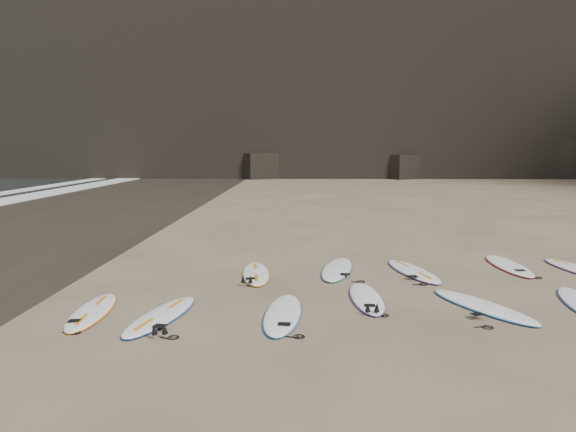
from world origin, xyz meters
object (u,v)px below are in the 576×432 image
Objects in this scene: surfboard_2 at (366,297)px; surfboard_3 at (483,306)px; surfboard_8 at (508,265)px; surfboard_7 at (413,271)px; surfboard_5 at (256,273)px; surfboard_11 at (92,311)px; surfboard_6 at (337,269)px; surfboard_0 at (161,315)px; surfboard_1 at (283,313)px.

surfboard_2 is 2.19m from surfboard_3.
surfboard_7 is at bearing -165.36° from surfboard_8.
surfboard_3 is 4.13m from surfboard_8.
surfboard_5 is at bearing 136.34° from surfboard_2.
surfboard_5 reaches higher than surfboard_2.
surfboard_8 is 9.99m from surfboard_11.
surfboard_11 is (-5.12, -1.03, 0.00)m from surfboard_2.
surfboard_6 reaches higher than surfboard_11.
surfboard_11 is at bearing -164.22° from surfboard_7.
surfboard_3 is 0.99× the size of surfboard_7.
surfboard_0 is 0.95× the size of surfboard_7.
surfboard_1 is at bearing -147.06° from surfboard_2.
surfboard_3 is 3.08m from surfboard_7.
surfboard_5 is 0.92× the size of surfboard_8.
surfboard_8 reaches higher than surfboard_3.
surfboard_2 is at bearing -47.61° from surfboard_5.
surfboard_5 is at bearing 172.30° from surfboard_7.
surfboard_8 reaches higher than surfboard_5.
surfboard_6 is (1.23, 3.76, 0.00)m from surfboard_1.
surfboard_6 is (1.96, 0.50, 0.00)m from surfboard_5.
surfboard_3 is at bearing -89.08° from surfboard_7.
surfboard_3 is (2.12, -0.56, 0.00)m from surfboard_2.
surfboard_1 is at bearing -143.37° from surfboard_8.
surfboard_2 is at bearing 140.48° from surfboard_3.
surfboard_6 is at bearing 97.18° from surfboard_2.
surfboard_6 is 4.39m from surfboard_8.
surfboard_0 is 3.70m from surfboard_5.
surfboard_6 is (-0.40, 2.64, 0.01)m from surfboard_2.
surfboard_6 is (3.39, 3.91, 0.00)m from surfboard_0.
surfboard_3 is 1.06× the size of surfboard_5.
surfboard_3 is at bearing -41.37° from surfboard_6.
surfboard_2 is 0.91× the size of surfboard_3.
surfboard_7 is (1.82, -0.20, -0.00)m from surfboard_6.
surfboard_2 is at bearing -71.00° from surfboard_6.
surfboard_7 is (-0.70, 3.00, 0.00)m from surfboard_3.
surfboard_7 is (1.42, 2.45, 0.00)m from surfboard_2.
surfboard_1 reaches higher than surfboard_2.
surfboard_0 is at bearing -151.01° from surfboard_8.
surfboard_3 reaches higher than surfboard_1.
surfboard_7 is at bearing 58.46° from surfboard_2.
surfboard_1 is at bearing 163.66° from surfboard_3.
surfboard_8 reaches higher than surfboard_1.
surfboard_7 is at bearing -0.84° from surfboard_5.
surfboard_3 is (3.75, 0.56, 0.00)m from surfboard_1.
surfboard_1 is 1.98m from surfboard_2.
surfboard_11 is at bearing -177.81° from surfboard_0.
surfboard_1 is 0.94× the size of surfboard_6.
surfboard_1 reaches higher than surfboard_11.
surfboard_11 is at bearing -136.29° from surfboard_5.
surfboard_3 is 4.07m from surfboard_6.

